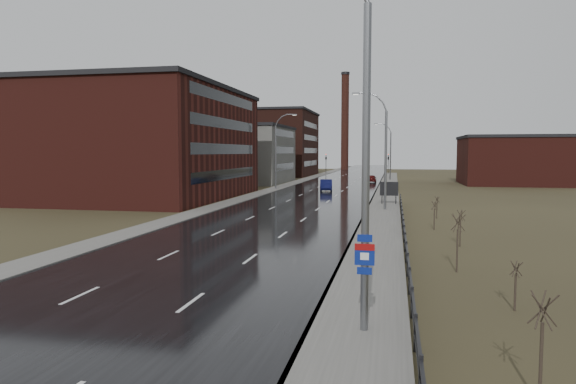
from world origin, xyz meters
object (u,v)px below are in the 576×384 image
at_px(streetlight_main, 355,138).
at_px(billboard, 389,190).
at_px(car_near, 326,185).
at_px(car_far, 372,179).

bearing_deg(streetlight_main, billboard, 89.09).
height_order(billboard, car_near, billboard).
relative_size(streetlight_main, car_near, 2.46).
xyz_separation_m(streetlight_main, car_near, (-8.53, 58.21, -5.25)).
bearing_deg(car_far, streetlight_main, 91.93).
distance_m(billboard, car_far, 41.16).
xyz_separation_m(billboard, car_near, (-9.16, 18.77, -0.88)).
relative_size(streetlight_main, billboard, 4.81).
relative_size(billboard, car_far, 0.60).
xyz_separation_m(streetlight_main, car_far, (-2.97, 80.43, -5.35)).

